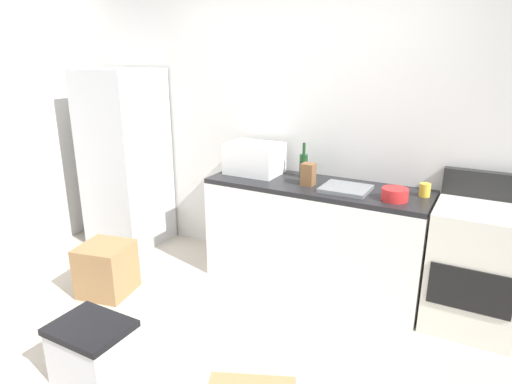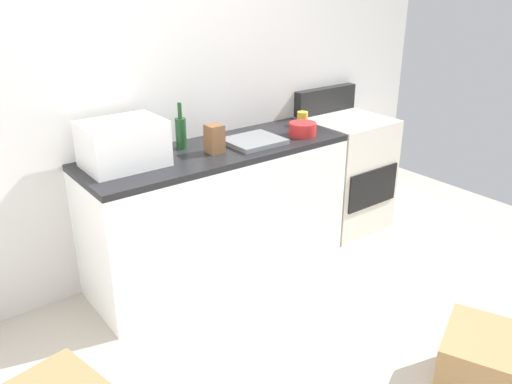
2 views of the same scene
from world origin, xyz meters
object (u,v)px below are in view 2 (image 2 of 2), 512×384
object	(u,v)px
microwave	(123,144)
wine_bottle	(181,132)
coffee_mug	(302,118)
stove_oven	(344,171)
mixing_bowl	(303,129)
knife_block	(215,139)
cardboard_box_medium	(477,363)

from	to	relation	value
microwave	wine_bottle	world-z (taller)	wine_bottle
coffee_mug	microwave	bearing A→B (deg)	-178.78
stove_oven	mixing_bowl	distance (m)	0.76
coffee_mug	knife_block	bearing A→B (deg)	-170.55
stove_oven	knife_block	size ratio (longest dim) A/B	6.11
wine_bottle	mixing_bowl	world-z (taller)	wine_bottle
stove_oven	knife_block	distance (m)	1.38
knife_block	microwave	bearing A→B (deg)	168.38
microwave	coffee_mug	size ratio (longest dim) A/B	4.60
microwave	cardboard_box_medium	bearing A→B (deg)	-61.63
wine_bottle	coffee_mug	size ratio (longest dim) A/B	3.00
wine_bottle	knife_block	size ratio (longest dim) A/B	1.67
stove_oven	coffee_mug	xyz separation A→B (m)	(-0.40, 0.08, 0.48)
coffee_mug	cardboard_box_medium	bearing A→B (deg)	-103.84
knife_block	cardboard_box_medium	xyz separation A→B (m)	(0.42, -1.69, -0.82)
mixing_bowl	wine_bottle	bearing A→B (deg)	162.85
cardboard_box_medium	mixing_bowl	bearing A→B (deg)	80.40
stove_oven	knife_block	world-z (taller)	stove_oven
stove_oven	mixing_bowl	world-z (taller)	stove_oven
mixing_bowl	stove_oven	bearing A→B (deg)	11.37
microwave	wine_bottle	xyz separation A→B (m)	(0.43, 0.09, -0.03)
coffee_mug	wine_bottle	bearing A→B (deg)	176.82
knife_block	cardboard_box_medium	bearing A→B (deg)	-76.10
mixing_bowl	microwave	bearing A→B (deg)	172.37
knife_block	mixing_bowl	xyz separation A→B (m)	(0.70, -0.05, -0.04)
mixing_bowl	cardboard_box_medium	distance (m)	1.83
wine_bottle	coffee_mug	distance (m)	1.00
microwave	mixing_bowl	size ratio (longest dim) A/B	2.42
stove_oven	coffee_mug	bearing A→B (deg)	168.41
knife_block	cardboard_box_medium	world-z (taller)	knife_block
stove_oven	mixing_bowl	size ratio (longest dim) A/B	5.79
coffee_mug	stove_oven	bearing A→B (deg)	-11.59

